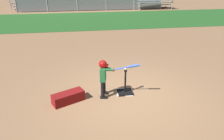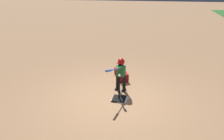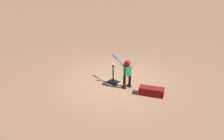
# 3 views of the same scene
# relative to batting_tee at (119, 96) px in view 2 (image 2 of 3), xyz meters

# --- Properties ---
(ground_plane) EXTENTS (90.00, 90.00, 0.00)m
(ground_plane) POSITION_rel_batting_tee_xyz_m (0.02, -0.19, -0.10)
(ground_plane) COLOR #99704C
(home_plate) EXTENTS (0.50, 0.50, 0.02)m
(home_plate) POSITION_rel_batting_tee_xyz_m (-0.00, 0.03, -0.09)
(home_plate) COLOR white
(home_plate) RESTS_ON ground_plane
(batting_tee) EXTENTS (0.42, 0.38, 0.72)m
(batting_tee) POSITION_rel_batting_tee_xyz_m (0.00, 0.00, 0.00)
(batting_tee) COLOR black
(batting_tee) RESTS_ON ground_plane
(batter_child) EXTENTS (1.05, 0.44, 1.07)m
(batter_child) POSITION_rel_batting_tee_xyz_m (-0.59, -0.08, 0.57)
(batter_child) COLOR black
(batter_child) RESTS_ON ground_plane
(baseball) EXTENTS (0.07, 0.07, 0.07)m
(baseball) POSITION_rel_batting_tee_xyz_m (0.00, 0.00, 0.66)
(baseball) COLOR white
(baseball) RESTS_ON batting_tee
(equipment_bag) EXTENTS (0.90, 0.65, 0.28)m
(equipment_bag) POSITION_rel_batting_tee_xyz_m (-1.59, -0.24, 0.04)
(equipment_bag) COLOR maroon
(equipment_bag) RESTS_ON ground_plane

